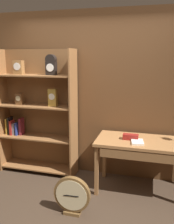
{
  "coord_description": "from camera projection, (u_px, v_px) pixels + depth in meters",
  "views": [
    {
      "loc": [
        0.88,
        -2.33,
        1.91
      ],
      "look_at": [
        0.05,
        0.69,
        1.19
      ],
      "focal_mm": 39.07,
      "sensor_mm": 36.0,
      "label": 1
    }
  ],
  "objects": [
    {
      "name": "toolbox_small",
      "position": [
        131.0,
        137.0,
        3.41
      ],
      "size": [
        0.21,
        0.1,
        0.08
      ],
      "primitive_type": "cube",
      "color": "maroon",
      "rests_on": "workbench"
    },
    {
      "name": "bookshelf",
      "position": [
        37.0,
        112.0,
        3.98
      ],
      "size": [
        1.28,
        0.37,
        2.02
      ],
      "color": "brown",
      "rests_on": "ground"
    },
    {
      "name": "round_clock_large",
      "position": [
        72.0,
        195.0,
        2.97
      ],
      "size": [
        0.46,
        0.11,
        0.5
      ],
      "color": "brown",
      "rests_on": "ground"
    },
    {
      "name": "back_wood_panel",
      "position": [
        96.0,
        96.0,
        3.87
      ],
      "size": [
        4.8,
        0.05,
        2.6
      ],
      "primitive_type": "cube",
      "color": "brown",
      "rests_on": "ground"
    },
    {
      "name": "workbench",
      "position": [
        146.0,
        147.0,
        3.37
      ],
      "size": [
        1.38,
        0.65,
        0.77
      ],
      "color": "#9E6B3D",
      "rests_on": "ground"
    },
    {
      "name": "ground_plane",
      "position": [
        67.0,
        223.0,
        2.85
      ],
      "size": [
        10.0,
        10.0,
        0.0
      ],
      "primitive_type": "plane",
      "color": "#3D2D21"
    },
    {
      "name": "open_repair_manual",
      "position": [
        137.0,
        142.0,
        3.29
      ],
      "size": [
        0.19,
        0.24,
        0.02
      ],
      "primitive_type": "cube",
      "rotation": [
        0.0,
        0.0,
        0.14
      ],
      "color": "silver",
      "rests_on": "workbench"
    }
  ]
}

